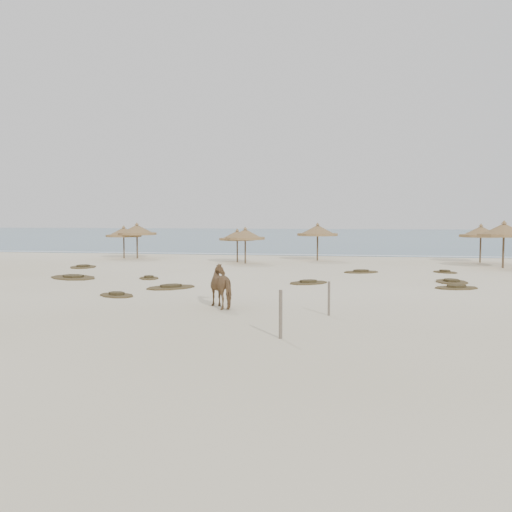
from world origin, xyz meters
name	(u,v)px	position (x,y,z in m)	size (l,w,h in m)	color
ground	(217,298)	(0.00, 0.00, 0.00)	(160.00, 160.00, 0.00)	beige
ocean	(327,236)	(0.00, 75.00, 0.00)	(200.00, 100.00, 0.01)	#275777
foam_line	(293,255)	(0.00, 26.00, 0.00)	(70.00, 0.60, 0.01)	white
palapa_0	(137,230)	(-11.41, 19.80, 2.18)	(3.22, 3.22, 2.80)	#503C29
palapa_1	(124,233)	(-12.49, 19.79, 1.99)	(3.32, 3.32, 2.56)	#503C29
palapa_2	(245,235)	(-2.21, 16.61, 1.98)	(3.30, 3.30, 2.55)	#503C29
palapa_3	(237,236)	(-2.97, 17.52, 1.87)	(3.31, 3.31, 2.41)	#503C29
palapa_4	(318,231)	(2.50, 20.18, 2.18)	(3.98, 3.98, 2.81)	#503C29
palapa_5	(504,231)	(14.48, 16.15, 2.35)	(3.88, 3.88, 3.03)	#503C29
palapa_6	(481,232)	(13.94, 20.34, 2.14)	(3.53, 3.53, 2.76)	#503C29
horse	(224,286)	(0.82, -2.17, 0.77)	(0.83, 1.81, 1.53)	brown
fence_post_near	(281,314)	(3.52, -6.97, 0.66)	(0.10, 0.10, 1.31)	#6C6051
fence_post_far	(329,298)	(4.60, -3.17, 0.57)	(0.08, 0.08, 1.13)	#6C6051
scrub_1	(73,277)	(-9.34, 5.87, 0.05)	(3.69, 3.42, 0.16)	brown
scrub_2	(149,278)	(-5.27, 6.28, 0.05)	(1.57, 1.81, 0.16)	brown
scrub_3	(308,282)	(3.13, 5.71, 0.05)	(2.47, 2.46, 0.16)	brown
scrub_4	(456,287)	(9.91, 4.95, 0.05)	(2.33, 1.91, 0.16)	brown
scrub_5	(451,281)	(10.06, 7.37, 0.05)	(1.70, 2.43, 0.16)	brown
scrub_6	(83,267)	(-11.82, 11.79, 0.05)	(2.29, 2.84, 0.16)	brown
scrub_7	(361,272)	(5.67, 11.65, 0.05)	(2.56, 2.29, 0.16)	brown
scrub_9	(171,287)	(-2.87, 2.77, 0.05)	(2.73, 2.80, 0.16)	brown
scrub_10	(445,272)	(10.45, 12.39, 0.05)	(1.80, 1.86, 0.16)	brown
scrub_11	(117,295)	(-4.21, -0.11, 0.05)	(2.10, 1.94, 0.16)	brown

